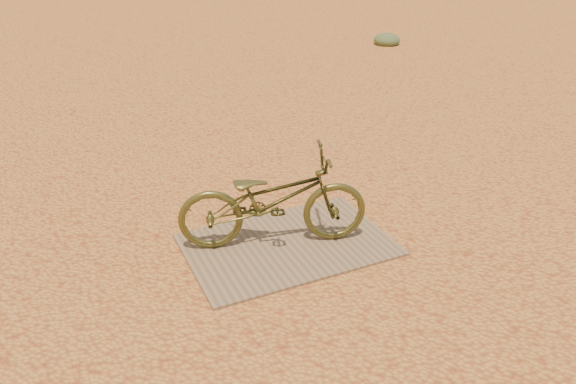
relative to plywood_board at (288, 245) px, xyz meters
name	(u,v)px	position (x,y,z in m)	size (l,w,h in m)	color
ground	(341,260)	(0.29, -0.36, -0.01)	(120.00, 120.00, 0.00)	#BF8C43
plywood_board	(288,245)	(0.00, 0.00, 0.00)	(1.61, 1.06, 0.02)	#725F4B
bicycle	(273,200)	(-0.10, 0.07, 0.40)	(0.52, 1.48, 0.78)	#454720
kale_b	(387,44)	(4.93, 5.91, -0.01)	(0.52, 0.52, 0.28)	#4C603F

